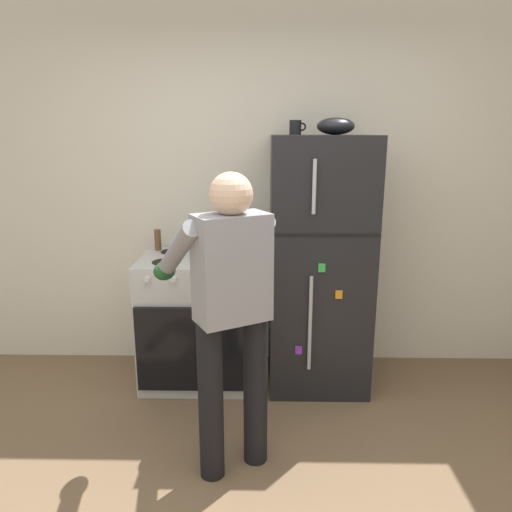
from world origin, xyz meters
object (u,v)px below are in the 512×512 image
Objects in this scene: refrigerator at (319,264)px; stove_range at (197,319)px; pepper_mill at (158,240)px; coffee_mug at (296,127)px; mixing_bowl at (336,126)px; person_cook at (229,298)px; red_pot at (216,250)px.

refrigerator is 0.97m from stove_range.
stove_range is 6.27× the size of pepper_mill.
pepper_mill is at bearing 171.43° from coffee_mug.
pepper_mill is at bearing 170.93° from mixing_bowl.
coffee_mug is (-0.18, 0.05, 0.93)m from refrigerator.
stove_range is 1.66m from mixing_bowl.
person_cook is 1.31m from pepper_mill.
mixing_bowl reaches higher than person_cook.
mixing_bowl is (1.25, -0.20, 0.81)m from pepper_mill.
coffee_mug is at bearing 4.96° from stove_range.
refrigerator is 5.23× the size of red_pot.
red_pot is at bearing -176.39° from mixing_bowl.
coffee_mug is 0.26m from mixing_bowl.
pepper_mill reaches higher than stove_range.
mixing_bowl reaches higher than pepper_mill.
refrigerator reaches higher than red_pot.
stove_range is at bearing 108.18° from person_cook.
person_cook is 14.28× the size of coffee_mug.
mixing_bowl is (0.64, 0.96, 0.85)m from person_cook.
pepper_mill is at bearing 170.31° from refrigerator.
refrigerator reaches higher than pepper_mill.
pepper_mill is (-0.30, 0.21, 0.54)m from stove_range.
pepper_mill is (-0.46, 0.25, 0.02)m from red_pot.
person_cook is at bearing -80.55° from red_pot.
stove_range is 8.32× the size of coffee_mug.
person_cook is 1.43m from mixing_bowl.
stove_range is at bearing -175.04° from coffee_mug.
refrigerator is at bearing -15.83° from coffee_mug.
red_pot is (-0.71, -0.05, 0.11)m from refrigerator.
person_cook is 10.76× the size of pepper_mill.
coffee_mug reaches higher than stove_range.
person_cook is 0.92m from red_pot.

